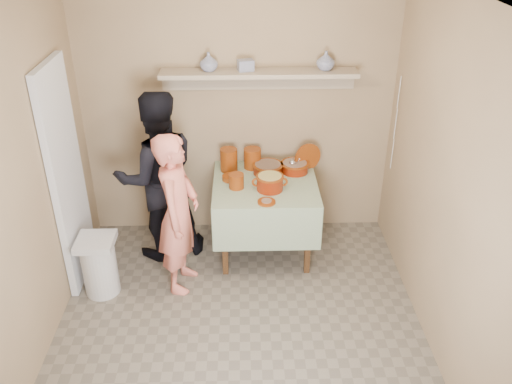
{
  "coord_description": "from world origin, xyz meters",
  "views": [
    {
      "loc": [
        0.04,
        -3.19,
        3.14
      ],
      "look_at": [
        0.15,
        0.75,
        0.95
      ],
      "focal_mm": 38.0,
      "sensor_mm": 36.0,
      "label": 1
    }
  ],
  "objects_px": {
    "cazuela_rice": "(270,181)",
    "trash_bin": "(99,265)",
    "person_cook": "(178,214)",
    "person_helper": "(158,177)",
    "serving_table": "(265,193)"
  },
  "relations": [
    {
      "from": "person_cook",
      "to": "cazuela_rice",
      "type": "xyz_separation_m",
      "value": [
        0.8,
        0.36,
        0.11
      ]
    },
    {
      "from": "person_helper",
      "to": "cazuela_rice",
      "type": "relative_size",
      "value": 5.02
    },
    {
      "from": "person_helper",
      "to": "serving_table",
      "type": "bearing_deg",
      "value": 160.69
    },
    {
      "from": "person_helper",
      "to": "cazuela_rice",
      "type": "distance_m",
      "value": 1.04
    },
    {
      "from": "person_helper",
      "to": "person_cook",
      "type": "bearing_deg",
      "value": 95.05
    },
    {
      "from": "cazuela_rice",
      "to": "trash_bin",
      "type": "relative_size",
      "value": 0.59
    },
    {
      "from": "cazuela_rice",
      "to": "trash_bin",
      "type": "distance_m",
      "value": 1.68
    },
    {
      "from": "person_helper",
      "to": "cazuela_rice",
      "type": "height_order",
      "value": "person_helper"
    },
    {
      "from": "person_cook",
      "to": "person_helper",
      "type": "bearing_deg",
      "value": 33.73
    },
    {
      "from": "cazuela_rice",
      "to": "trash_bin",
      "type": "xyz_separation_m",
      "value": [
        -1.51,
        -0.47,
        -0.56
      ]
    },
    {
      "from": "person_cook",
      "to": "serving_table",
      "type": "bearing_deg",
      "value": -46.79
    },
    {
      "from": "person_helper",
      "to": "serving_table",
      "type": "xyz_separation_m",
      "value": [
        0.99,
        -0.0,
        -0.19
      ]
    },
    {
      "from": "trash_bin",
      "to": "person_helper",
      "type": "bearing_deg",
      "value": 52.11
    },
    {
      "from": "person_cook",
      "to": "cazuela_rice",
      "type": "distance_m",
      "value": 0.88
    },
    {
      "from": "serving_table",
      "to": "cazuela_rice",
      "type": "relative_size",
      "value": 2.95
    }
  ]
}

